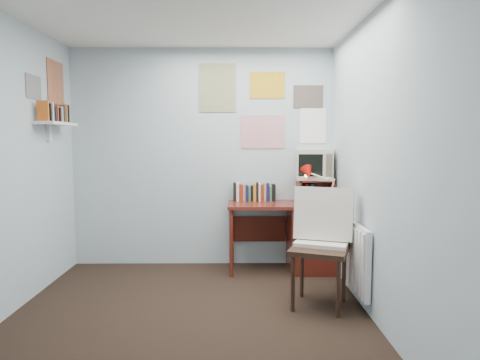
# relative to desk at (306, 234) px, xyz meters

# --- Properties ---
(ground) EXTENTS (3.50, 3.50, 0.00)m
(ground) POSITION_rel_desk_xyz_m (-1.17, -1.48, -0.41)
(ground) COLOR black
(ground) RESTS_ON ground
(back_wall) EXTENTS (3.00, 0.02, 2.50)m
(back_wall) POSITION_rel_desk_xyz_m (-1.17, 0.27, 0.84)
(back_wall) COLOR #A2B4BA
(back_wall) RESTS_ON ground
(right_wall) EXTENTS (0.02, 3.50, 2.50)m
(right_wall) POSITION_rel_desk_xyz_m (0.33, -1.48, 0.84)
(right_wall) COLOR #A2B4BA
(right_wall) RESTS_ON ground
(desk) EXTENTS (1.20, 0.55, 0.76)m
(desk) POSITION_rel_desk_xyz_m (0.00, 0.00, 0.00)
(desk) COLOR #5E1E15
(desk) RESTS_ON ground
(desk_chair) EXTENTS (0.66, 0.65, 1.01)m
(desk_chair) POSITION_rel_desk_xyz_m (-0.06, -1.06, 0.10)
(desk_chair) COLOR black
(desk_chair) RESTS_ON ground
(desk_lamp) EXTENTS (0.31, 0.28, 0.37)m
(desk_lamp) POSITION_rel_desk_xyz_m (0.26, -0.22, 0.54)
(desk_lamp) COLOR red
(desk_lamp) RESTS_ON desk
(tv_riser) EXTENTS (0.40, 0.30, 0.25)m
(tv_riser) POSITION_rel_desk_xyz_m (0.12, 0.11, 0.48)
(tv_riser) COLOR #5E1E15
(tv_riser) RESTS_ON desk
(crt_tv) EXTENTS (0.45, 0.43, 0.38)m
(crt_tv) POSITION_rel_desk_xyz_m (0.11, 0.13, 0.79)
(crt_tv) COLOR beige
(crt_tv) RESTS_ON tv_riser
(book_row) EXTENTS (0.60, 0.14, 0.22)m
(book_row) POSITION_rel_desk_xyz_m (-0.51, 0.18, 0.46)
(book_row) COLOR #5E1E15
(book_row) RESTS_ON desk
(radiator) EXTENTS (0.09, 0.80, 0.60)m
(radiator) POSITION_rel_desk_xyz_m (0.29, -0.93, 0.01)
(radiator) COLOR white
(radiator) RESTS_ON right_wall
(wall_shelf) EXTENTS (0.20, 0.62, 0.24)m
(wall_shelf) POSITION_rel_desk_xyz_m (-2.57, -0.38, 1.21)
(wall_shelf) COLOR white
(wall_shelf) RESTS_ON left_wall
(posters_back) EXTENTS (1.20, 0.01, 0.90)m
(posters_back) POSITION_rel_desk_xyz_m (-0.47, 0.26, 1.44)
(posters_back) COLOR white
(posters_back) RESTS_ON back_wall
(posters_left) EXTENTS (0.01, 0.70, 0.60)m
(posters_left) POSITION_rel_desk_xyz_m (-2.67, -0.38, 1.59)
(posters_left) COLOR white
(posters_left) RESTS_ON left_wall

